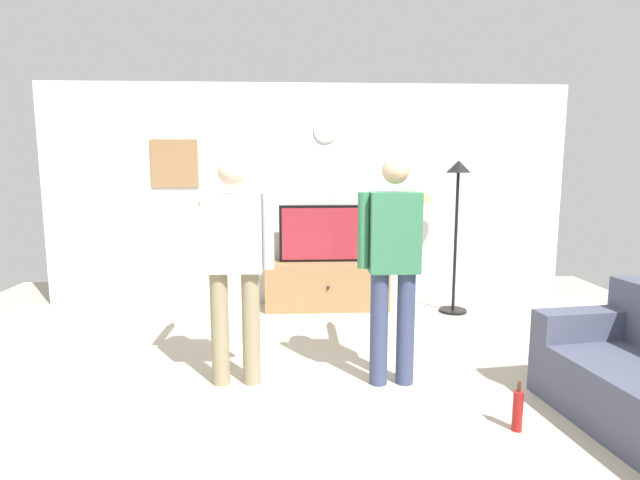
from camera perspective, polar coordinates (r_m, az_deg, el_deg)
The scene contains 10 objects.
ground_plane at distance 3.71m, azimuth -0.10°, elevation -19.10°, with size 8.40×8.40×0.00m, color #B2A893.
back_wall at distance 6.25m, azimuth -1.42°, elevation 5.08°, with size 6.40×0.10×2.70m, color silver.
tv_stand at distance 6.07m, azimuth 0.80°, elevation -5.18°, with size 1.47×0.44×0.57m.
television at distance 6.00m, azimuth 0.78°, elevation 0.74°, with size 1.14×0.07×0.68m.
wall_clock at distance 6.20m, azimuth 0.66°, elevation 12.35°, with size 0.28×0.28×0.03m, color white.
framed_picture at distance 6.35m, azimuth -16.20°, elevation 8.37°, with size 0.56×0.04×0.57m, color #997047.
floor_lamp at distance 5.99m, azimuth 15.31°, elevation 3.89°, with size 0.32×0.32×1.78m.
person_standing_nearer_lamp at distance 3.93m, azimuth -9.76°, elevation -1.91°, with size 0.62×0.78×1.78m.
person_standing_nearer_couch at distance 3.91m, azimuth 8.34°, elevation -2.03°, with size 0.56×0.78×1.79m.
beverage_bottle at distance 3.68m, azimuth 21.55°, elevation -17.54°, with size 0.07×0.07×0.34m.
Camera 1 is at (-0.16, -3.29, 1.72)m, focal length 28.16 mm.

